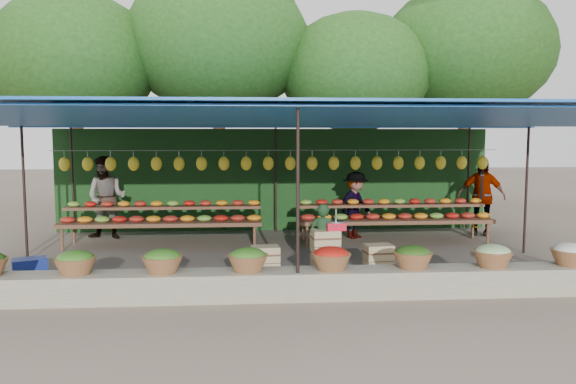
{
  "coord_description": "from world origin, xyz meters",
  "views": [
    {
      "loc": [
        -0.72,
        -10.63,
        2.32
      ],
      "look_at": [
        0.1,
        0.2,
        1.24
      ],
      "focal_mm": 35.0,
      "sensor_mm": 36.0,
      "label": 1
    }
  ],
  "objects": [
    {
      "name": "ground",
      "position": [
        0.0,
        0.0,
        0.0
      ],
      "size": [
        60.0,
        60.0,
        0.0
      ],
      "primitive_type": "plane",
      "color": "brown",
      "rests_on": "ground"
    },
    {
      "name": "stone_curb",
      "position": [
        0.0,
        -2.75,
        0.2
      ],
      "size": [
        10.6,
        0.55,
        0.4
      ],
      "primitive_type": "cube",
      "color": "#6C6856",
      "rests_on": "ground"
    },
    {
      "name": "stall_canopy",
      "position": [
        -0.0,
        0.07,
        2.67
      ],
      "size": [
        10.8,
        6.6,
        2.82
      ],
      "color": "black",
      "rests_on": "ground"
    },
    {
      "name": "produce_baskets",
      "position": [
        -0.1,
        -2.75,
        0.56
      ],
      "size": [
        8.98,
        0.58,
        0.34
      ],
      "color": "brown",
      "rests_on": "stone_curb"
    },
    {
      "name": "netting_backdrop",
      "position": [
        0.0,
        3.15,
        1.25
      ],
      "size": [
        10.6,
        0.06,
        2.5
      ],
      "primitive_type": "cube",
      "color": "#1E4318",
      "rests_on": "ground"
    },
    {
      "name": "tree_row",
      "position": [
        0.5,
        6.09,
        4.7
      ],
      "size": [
        16.51,
        5.5,
        7.12
      ],
      "color": "#351B13",
      "rests_on": "ground"
    },
    {
      "name": "fruit_table_left",
      "position": [
        -2.49,
        1.35,
        0.61
      ],
      "size": [
        4.21,
        0.95,
        0.93
      ],
      "color": "#513220",
      "rests_on": "ground"
    },
    {
      "name": "fruit_table_right",
      "position": [
        2.51,
        1.35,
        0.61
      ],
      "size": [
        4.21,
        0.95,
        0.93
      ],
      "color": "#513220",
      "rests_on": "ground"
    },
    {
      "name": "crate_counter",
      "position": [
        0.56,
        -1.51,
        0.31
      ],
      "size": [
        2.38,
        0.39,
        0.77
      ],
      "color": "tan",
      "rests_on": "ground"
    },
    {
      "name": "weighing_scale",
      "position": [
        0.77,
        -1.51,
        0.85
      ],
      "size": [
        0.33,
        0.33,
        0.35
      ],
      "color": "red",
      "rests_on": "crate_counter"
    },
    {
      "name": "vendor_seated",
      "position": [
        0.56,
        -1.43,
        0.6
      ],
      "size": [
        0.52,
        0.44,
        1.21
      ],
      "primitive_type": "imported",
      "rotation": [
        0.0,
        0.0,
        2.73
      ],
      "color": "#18351B",
      "rests_on": "ground"
    },
    {
      "name": "customer_left",
      "position": [
        -3.86,
        2.23,
        0.94
      ],
      "size": [
        1.03,
        0.86,
        1.88
      ],
      "primitive_type": "imported",
      "rotation": [
        0.0,
        0.0,
        -0.18
      ],
      "color": "slate",
      "rests_on": "ground"
    },
    {
      "name": "customer_mid",
      "position": [
        1.76,
        1.88,
        0.76
      ],
      "size": [
        1.11,
        1.07,
        1.52
      ],
      "primitive_type": "imported",
      "rotation": [
        0.0,
        0.0,
        0.71
      ],
      "color": "slate",
      "rests_on": "ground"
    },
    {
      "name": "customer_right",
      "position": [
        4.8,
        2.11,
        0.91
      ],
      "size": [
        1.15,
        0.91,
        1.83
      ],
      "primitive_type": "imported",
      "rotation": [
        0.0,
        0.0,
        -0.51
      ],
      "color": "slate",
      "rests_on": "ground"
    },
    {
      "name": "blue_crate_back",
      "position": [
        -4.29,
        -1.25,
        0.16
      ],
      "size": [
        0.63,
        0.56,
        0.31
      ],
      "primitive_type": "cube",
      "rotation": [
        0.0,
        0.0,
        0.42
      ],
      "color": "navy",
      "rests_on": "ground"
    }
  ]
}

